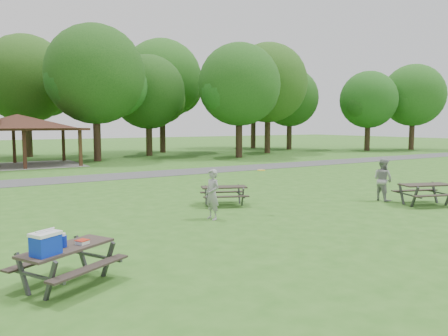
% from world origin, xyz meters
% --- Properties ---
extents(ground, '(160.00, 160.00, 0.00)m').
position_xyz_m(ground, '(0.00, 0.00, 0.00)').
color(ground, '#2F661D').
rests_on(ground, ground).
extents(asphalt_path, '(120.00, 3.20, 0.02)m').
position_xyz_m(asphalt_path, '(0.00, 14.00, 0.01)').
color(asphalt_path, '#464648').
rests_on(asphalt_path, ground).
extents(pavilion, '(8.60, 7.01, 3.76)m').
position_xyz_m(pavilion, '(-4.00, 24.00, 3.06)').
color(pavilion, '#361F13').
rests_on(pavilion, ground).
extents(tree_row_e, '(8.40, 8.00, 11.02)m').
position_xyz_m(tree_row_e, '(2.10, 25.03, 6.78)').
color(tree_row_e, '#2F1D15').
rests_on(tree_row_e, ground).
extents(tree_row_f, '(7.35, 7.00, 9.55)m').
position_xyz_m(tree_row_f, '(8.09, 28.53, 5.84)').
color(tree_row_f, '#2F2215').
rests_on(tree_row_f, ground).
extents(tree_row_g, '(7.77, 7.40, 10.25)m').
position_xyz_m(tree_row_g, '(14.09, 22.03, 6.33)').
color(tree_row_g, black).
rests_on(tree_row_g, ground).
extents(tree_row_h, '(8.61, 8.20, 11.37)m').
position_xyz_m(tree_row_h, '(20.10, 25.53, 7.03)').
color(tree_row_h, '#322316').
rests_on(tree_row_h, ground).
extents(tree_row_i, '(7.14, 6.80, 9.52)m').
position_xyz_m(tree_row_i, '(26.08, 29.03, 5.91)').
color(tree_row_i, black).
rests_on(tree_row_i, ground).
extents(tree_row_j, '(6.72, 6.40, 8.96)m').
position_xyz_m(tree_row_j, '(32.08, 22.53, 5.56)').
color(tree_row_j, black).
rests_on(tree_row_j, ground).
extents(tree_deep_b, '(8.40, 8.00, 11.13)m').
position_xyz_m(tree_deep_b, '(-1.90, 33.03, 6.89)').
color(tree_deep_b, black).
rests_on(tree_deep_b, ground).
extents(tree_deep_c, '(8.82, 8.40, 11.90)m').
position_xyz_m(tree_deep_c, '(11.10, 32.03, 7.44)').
color(tree_deep_c, '#2F1F15').
rests_on(tree_deep_c, ground).
extents(tree_deep_d, '(8.40, 8.00, 11.27)m').
position_xyz_m(tree_deep_d, '(24.10, 33.53, 7.03)').
color(tree_deep_d, '#2E2014').
rests_on(tree_deep_d, ground).
extents(tree_flank_right, '(7.56, 7.20, 9.97)m').
position_xyz_m(tree_flank_right, '(38.09, 21.03, 6.15)').
color(tree_flank_right, '#322016').
rests_on(tree_flank_right, ground).
extents(picnic_table_near, '(2.26, 2.12, 1.25)m').
position_xyz_m(picnic_table_near, '(-6.67, -2.42, 0.72)').
color(picnic_table_near, '#302723').
rests_on(picnic_table_near, ground).
extents(picnic_table_middle, '(2.09, 1.91, 0.73)m').
position_xyz_m(picnic_table_middle, '(0.41, 3.07, 0.54)').
color(picnic_table_middle, '#2B251F').
rests_on(picnic_table_middle, ground).
extents(picnic_table_far, '(2.31, 2.08, 0.83)m').
position_xyz_m(picnic_table_far, '(6.87, -1.00, 0.61)').
color(picnic_table_far, '#2C2620').
rests_on(picnic_table_far, ground).
extents(frisbee_in_flight, '(0.31, 0.31, 0.02)m').
position_xyz_m(frisbee_in_flight, '(0.59, 0.98, 1.51)').
color(frisbee_in_flight, yellow).
rests_on(frisbee_in_flight, ground).
extents(frisbee_thrower, '(0.47, 0.65, 1.63)m').
position_xyz_m(frisbee_thrower, '(-1.24, 1.15, 0.81)').
color(frisbee_thrower, gray).
rests_on(frisbee_thrower, ground).
extents(frisbee_catcher, '(0.67, 0.85, 1.69)m').
position_xyz_m(frisbee_catcher, '(6.28, 0.46, 0.84)').
color(frisbee_catcher, '#949496').
rests_on(frisbee_catcher, ground).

